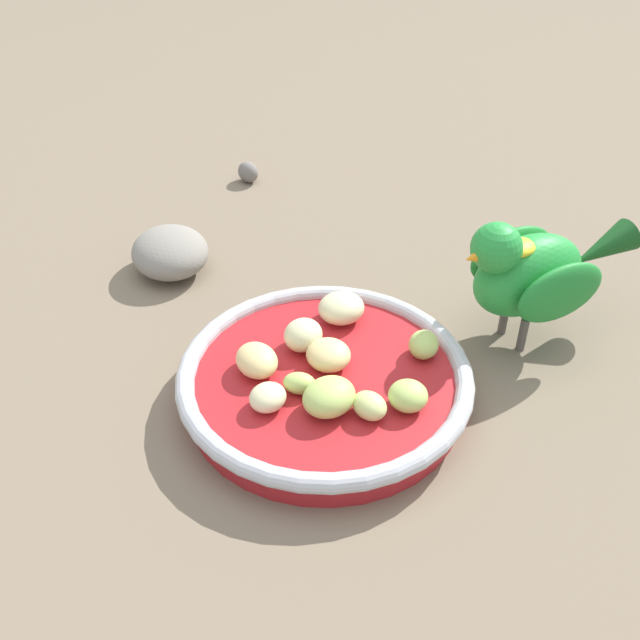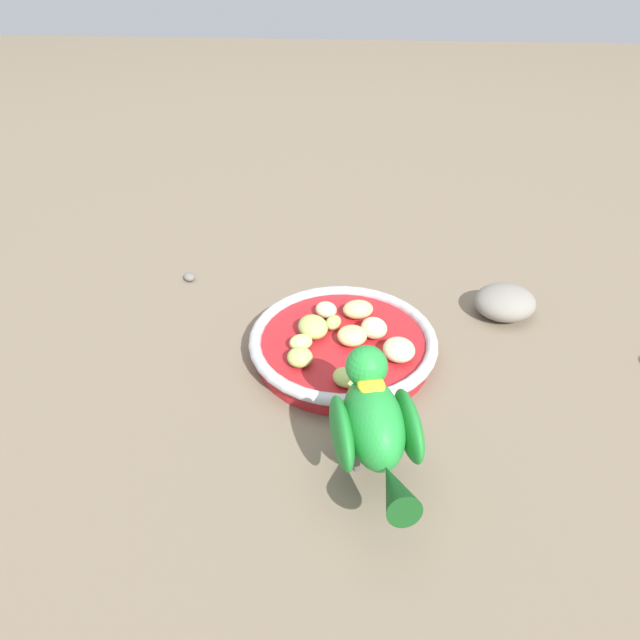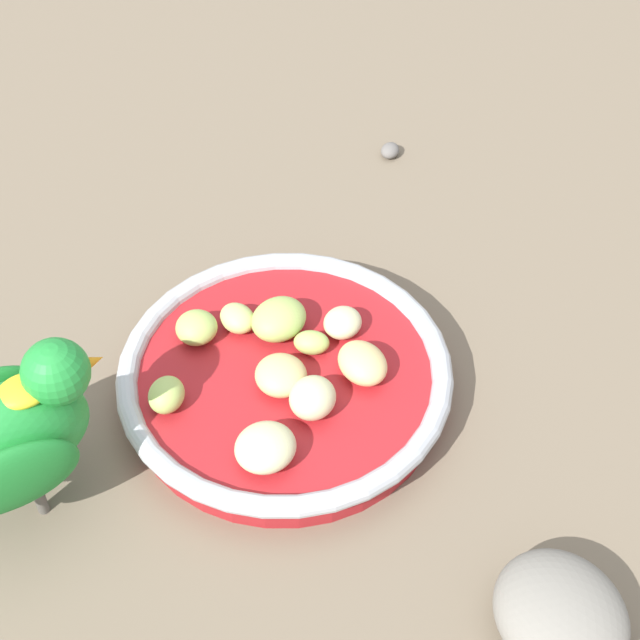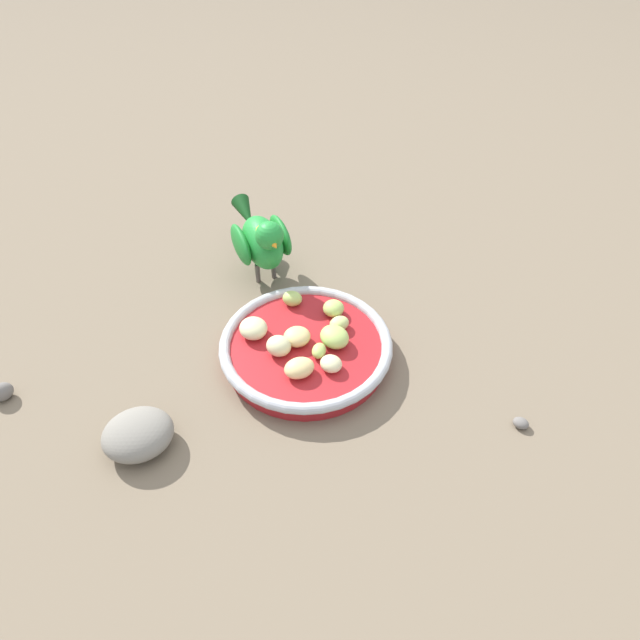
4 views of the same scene
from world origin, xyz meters
The scene contains 15 objects.
ground_plane centered at (0.00, 0.00, 0.00)m, with size 4.00×4.00×0.00m, color #756651.
feeding_bowl centered at (-0.02, 0.02, 0.02)m, with size 0.22×0.22×0.03m.
apple_piece_0 centered at (-0.01, 0.03, 0.03)m, with size 0.04×0.03×0.02m, color #E5C67F.
apple_piece_1 centered at (0.06, 0.03, 0.03)m, with size 0.03×0.02×0.02m, color #B2CC66.
apple_piece_2 centered at (-0.04, 0.01, 0.03)m, with size 0.02×0.02×0.02m, color #B2CC66.
apple_piece_3 centered at (-0.03, 0.06, 0.04)m, with size 0.03×0.03×0.02m, color beige.
apple_piece_4 centered at (-0.07, 0.00, 0.03)m, with size 0.03×0.03×0.02m, color beige.
apple_piece_5 centered at (-0.03, -0.01, 0.04)m, with size 0.04×0.03×0.02m, color #B2CC66.
apple_piece_6 centered at (0.01, 0.09, 0.04)m, with size 0.04×0.04×0.02m, color beige.
apple_piece_7 centered at (0.00, -0.03, 0.03)m, with size 0.03×0.02×0.02m, color #C6D17A.
apple_piece_8 centered at (-0.07, 0.04, 0.04)m, with size 0.04×0.03×0.02m, color #E5C67F.
apple_piece_9 centered at (0.03, -0.02, 0.03)m, with size 0.03×0.03×0.02m, color #B2CC66.
parrot centered at (0.16, 0.06, 0.07)m, with size 0.17×0.09×0.12m.
rock_large centered at (-0.12, 0.23, 0.02)m, with size 0.08×0.07×0.04m, color gray.
pebble_0 centered at (-0.18, -0.20, 0.01)m, with size 0.02×0.02×0.01m, color slate.
Camera 2 is at (0.53, 0.03, 0.45)m, focal length 32.84 mm.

